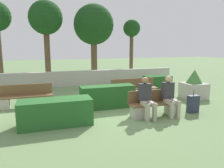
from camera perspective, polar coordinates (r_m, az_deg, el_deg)
ground_plane at (r=7.77m, az=-2.00°, el=-7.35°), size 60.00×60.00×0.00m
perimeter_wall at (r=12.89m, az=-8.84°, el=1.50°), size 12.10×0.30×0.86m
bench_front at (r=7.47m, az=11.02°, el=-5.70°), size 1.76×0.48×0.84m
bench_left_side at (r=8.99m, az=-21.52°, el=-3.49°), size 1.97×0.48×0.84m
bench_right_side at (r=9.88m, az=5.86°, el=-1.62°), size 2.09×0.48×0.84m
person_seated_man at (r=7.50m, az=14.83°, el=-2.51°), size 0.38×0.63×1.33m
person_seated_woman at (r=7.08m, az=8.96°, el=-3.08°), size 0.38×0.63×1.33m
hedge_block_near_left at (r=6.66m, az=-14.48°, el=-7.17°), size 2.09×0.77×0.78m
hedge_block_near_right at (r=11.96m, az=11.76°, el=0.40°), size 1.40×0.72×0.72m
hedge_block_mid_left at (r=8.22m, az=-1.21°, el=-3.33°), size 2.02×0.63×0.84m
planter_corner_left at (r=10.31m, az=20.59°, el=-0.48°), size 0.95×0.95×1.28m
suitcase at (r=8.15m, az=20.39°, el=-4.91°), size 0.39×0.21×0.81m
tree_center_left at (r=14.27m, az=-16.94°, el=15.85°), size 2.03×2.03×4.99m
tree_center_right at (r=14.77m, az=-4.81°, el=14.99°), size 2.61×2.61×4.96m
tree_rightmost at (r=15.53m, az=5.16°, el=13.54°), size 1.17×1.17×4.07m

